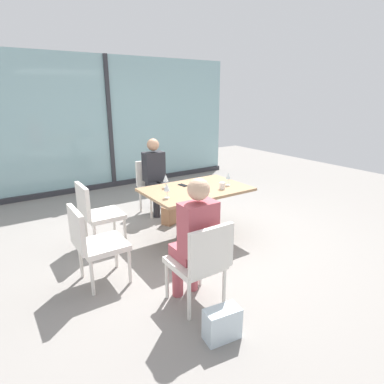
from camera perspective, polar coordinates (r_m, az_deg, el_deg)
The scene contains 17 objects.
ground_plane at distance 4.60m, azimuth 0.70°, elevation -8.07°, with size 12.00×12.00×0.00m, color gray.
window_wall_backdrop at distance 7.07m, azimuth -14.36°, elevation 10.57°, with size 5.80×0.10×2.70m.
dining_table_main at distance 4.39m, azimuth 0.73°, elevation -1.46°, with size 1.38×0.92×0.73m.
chair_near_window at distance 5.47m, azimuth -6.93°, elevation 1.52°, with size 0.46×0.51×0.87m.
chair_front_left at distance 3.01m, azimuth 1.64°, elevation -11.94°, with size 0.46×0.50×0.87m.
chair_side_end at distance 3.51m, azimuth -17.12°, elevation -8.27°, with size 0.50×0.46×0.87m.
chair_far_left at distance 4.35m, azimuth -16.69°, elevation -3.27°, with size 0.50×0.46×0.87m.
person_near_window at distance 5.32m, azimuth -6.47°, elevation 3.36°, with size 0.34×0.39×1.26m.
person_front_left at distance 3.00m, azimuth 0.46°, elevation -7.70°, with size 0.34×0.39×1.26m.
wine_glass_0 at distance 4.08m, azimuth 0.73°, elevation 1.57°, with size 0.07×0.07×0.18m.
wine_glass_1 at distance 4.34m, azimuth -4.69°, elevation 2.47°, with size 0.07×0.07×0.18m.
wine_glass_2 at distance 3.91m, azimuth -4.49°, elevation 0.80°, with size 0.07×0.07×0.18m.
wine_glass_3 at distance 4.47m, azimuth 6.48°, elevation 2.85°, with size 0.07×0.07×0.18m.
coffee_cup at distance 4.31m, azimuth 5.39°, elevation 1.12°, with size 0.08×0.08×0.09m, color white.
cell_phone_on_table at distance 4.46m, azimuth -1.65°, elevation 1.22°, with size 0.07×0.14×0.01m, color black.
handbag_0 at distance 5.05m, azimuth -3.72°, elevation -3.99°, with size 0.30×0.16×0.28m, color #A3704C.
handbag_1 at distance 2.87m, azimuth 5.36°, elevation -22.29°, with size 0.30×0.16×0.28m, color silver.
Camera 1 is at (-2.36, -3.42, 1.96)m, focal length 30.03 mm.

